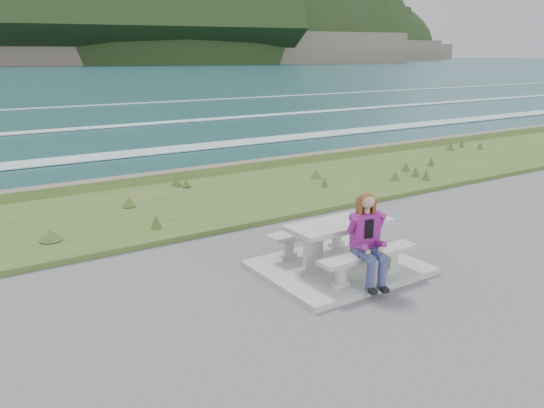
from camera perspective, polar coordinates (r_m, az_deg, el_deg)
name	(u,v)px	position (r m, az deg, el deg)	size (l,w,h in m)	color
concrete_slab	(338,267)	(9.05, 7.14, -6.77)	(2.60, 2.10, 0.10)	gray
picnic_table	(340,232)	(8.83, 7.28, -2.97)	(1.80, 0.75, 0.75)	gray
bench_landward	(368,258)	(8.42, 10.30, -5.74)	(1.80, 0.35, 0.45)	gray
bench_seaward	(313,234)	(9.42, 4.49, -3.18)	(1.80, 0.35, 0.45)	gray
grass_verge	(206,203)	(13.06, -7.07, 0.11)	(160.00, 4.50, 0.22)	#2D4E1D
shore_drop	(162,180)	(15.65, -11.76, 2.52)	(160.00, 0.80, 2.20)	#65584C
ocean	(48,152)	(32.33, -22.94, 5.21)	(1600.00, 1600.00, 0.09)	#1E4E56
headland_range	(202,46)	(449.43, -7.50, 16.48)	(729.83, 363.95, 219.21)	#65584C
seated_woman	(369,252)	(8.20, 10.39, -5.07)	(0.55, 0.77, 1.41)	navy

